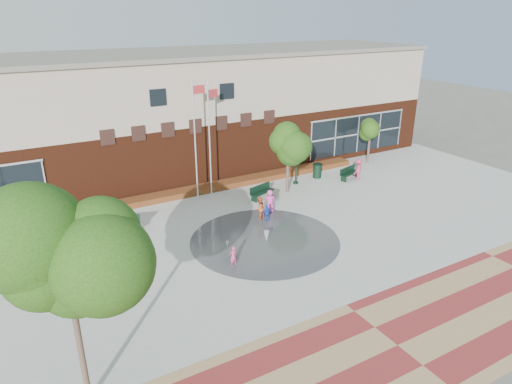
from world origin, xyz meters
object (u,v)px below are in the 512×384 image
trash_can (317,171)px  child_splash (233,256)px  flagpole_left (195,135)px  flagpole_right (210,134)px  bench_left (122,228)px  tree_big_left (66,264)px

trash_can → child_splash: bearing=-143.9°
flagpole_left → flagpole_right: bearing=10.3°
flagpole_left → bench_left: (-5.92, -2.72, -4.18)m
flagpole_right → child_splash: 10.77m
bench_left → trash_can: (15.55, 2.03, 0.25)m
bench_left → child_splash: size_ratio=1.91×
flagpole_left → bench_left: size_ratio=3.83×
tree_big_left → child_splash: tree_big_left is taller
tree_big_left → flagpole_right: bearing=52.7°
bench_left → trash_can: 15.68m
flagpole_left → tree_big_left: flagpole_left is taller
trash_can → tree_big_left: tree_big_left is taller
tree_big_left → trash_can: bearing=34.9°
child_splash → flagpole_right: bearing=-115.5°
flagpole_left → trash_can: size_ratio=7.10×
flagpole_right → child_splash: flagpole_right is taller
trash_can → flagpole_left: bearing=175.9°
flagpole_left → tree_big_left: (-10.08, -14.42, 0.69)m
flagpole_right → tree_big_left: (-11.29, -14.82, 0.90)m
bench_left → child_splash: bearing=-39.2°
trash_can → bench_left: bearing=-172.6°
flagpole_left → bench_left: flagpole_left is taller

